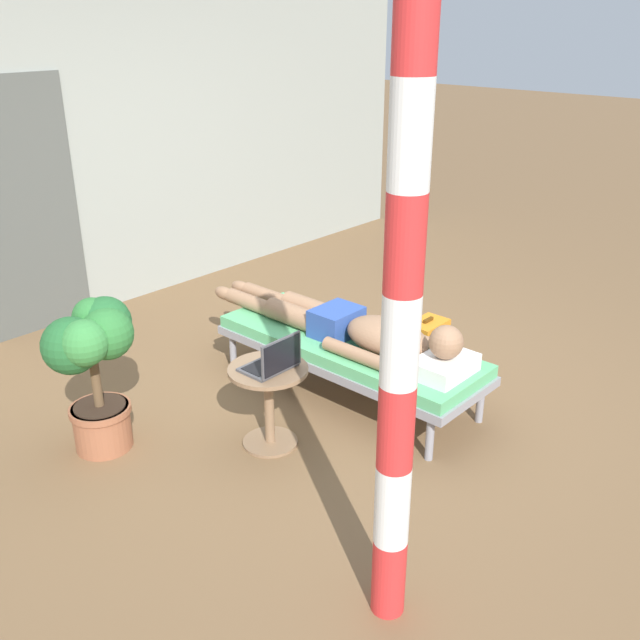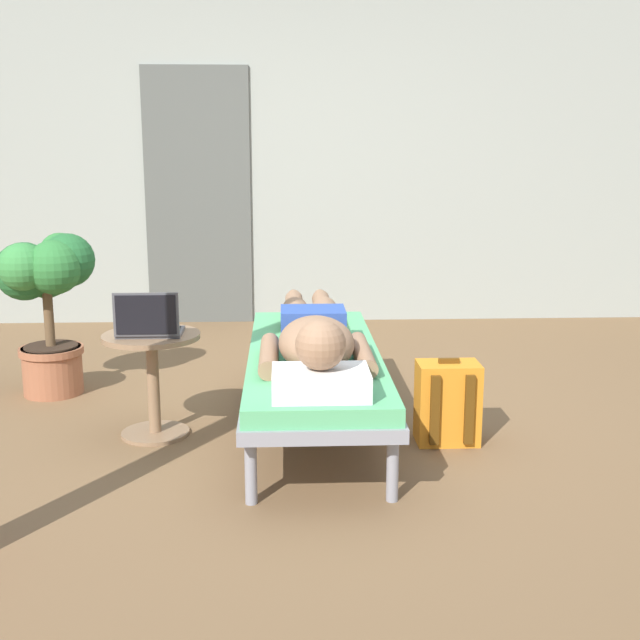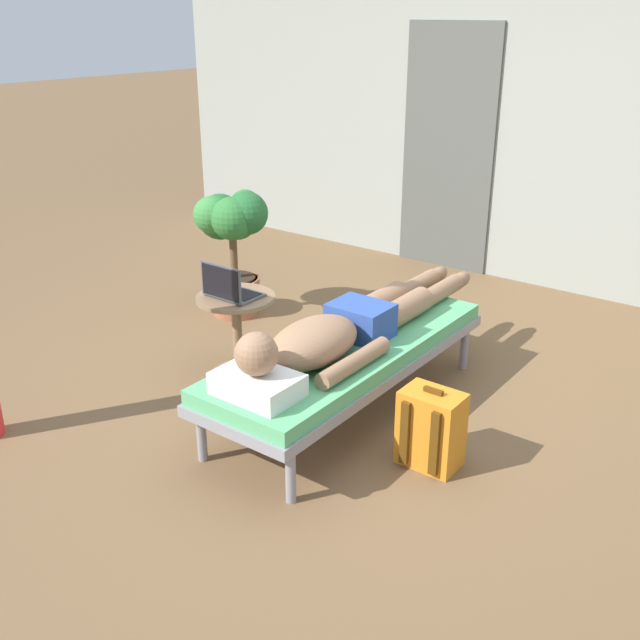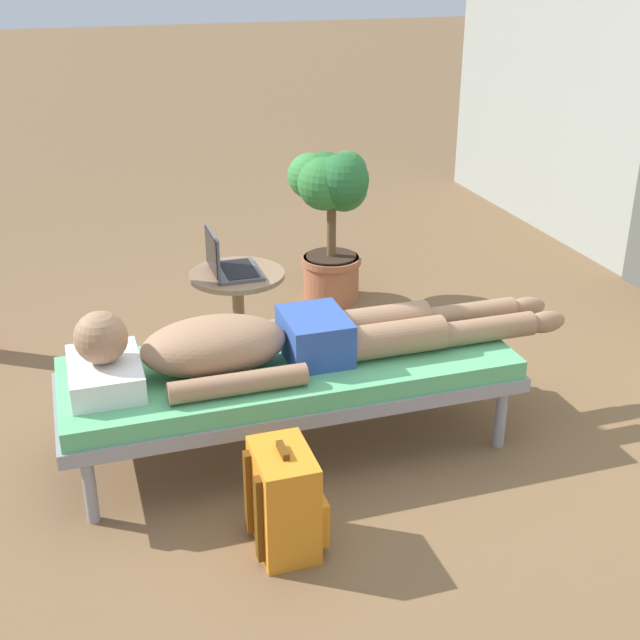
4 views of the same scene
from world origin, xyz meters
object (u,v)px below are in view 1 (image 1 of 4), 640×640
Objects in this scene: backpack at (426,347)px; porch_post at (400,340)px; lounge_chair at (349,349)px; potted_plant at (92,354)px; laptop at (274,362)px; side_table at (269,393)px; person_reclining at (358,329)px.

porch_post is at bearing -149.65° from backpack.
porch_post reaches higher than lounge_chair.
lounge_chair is 2.06× the size of potted_plant.
laptop is 0.12× the size of porch_post.
lounge_chair is at bearing 3.22° from side_table.
side_table is (-0.80, -0.05, 0.01)m from lounge_chair.
lounge_chair is 0.80m from side_table.
backpack is (1.45, -0.11, -0.39)m from laptop.
potted_plant reaches higher than backpack.
lounge_chair is 0.19m from person_reclining.
porch_post is at bearing -134.84° from lounge_chair.
laptop is 1.05m from potted_plant.
side_table is 0.20× the size of porch_post.
side_table is at bearing -45.94° from potted_plant.
side_table is 1.23× the size of backpack.
porch_post is at bearing -113.27° from side_table.
lounge_chair is 6.26× the size of laptop.
side_table is (-0.80, 0.03, -0.16)m from person_reclining.
person_reclining is at bearing 1.33° from laptop.
side_table reaches higher than lounge_chair.
porch_post reaches higher than person_reclining.
porch_post is at bearing -136.49° from person_reclining.
porch_post reaches higher than backpack.
lounge_chair is 1.68m from potted_plant.
backpack is 2.37m from potted_plant.
person_reclining reaches higher than lounge_chair.
potted_plant is at bearing 157.62° from backpack.
person_reclining is 2.07m from porch_post.
lounge_chair is at bearing 162.61° from backpack.
backpack is 0.16× the size of porch_post.
laptop reaches higher than lounge_chair.
backpack is at bearing -10.91° from person_reclining.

